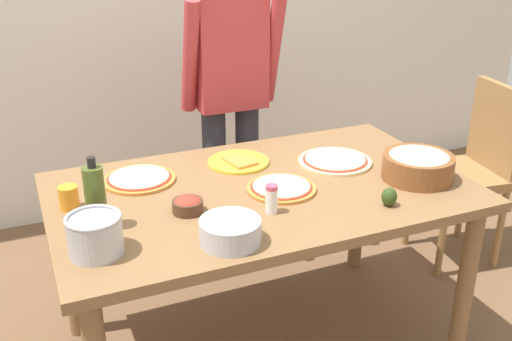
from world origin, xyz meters
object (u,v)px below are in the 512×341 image
object	(u,v)px
chair_wooden_right	(473,163)
cup_orange	(69,197)
small_sauce_bowl	(188,205)
steel_pot	(95,234)
mixing_bowl_steel	(230,231)
person_cook	(230,89)
pizza_raw_on_board	(335,161)
plate_with_slice	(239,162)
dining_table	(261,208)
avocado	(389,197)
olive_oil_bottle	(95,197)
salt_shaker	(272,199)
popcorn_bowl	(418,164)
pizza_cooked_on_tray	(281,188)
pizza_second_cooked	(139,179)

from	to	relation	value
chair_wooden_right	cup_orange	world-z (taller)	chair_wooden_right
small_sauce_bowl	steel_pot	bearing A→B (deg)	-155.45
mixing_bowl_steel	steel_pot	bearing A→B (deg)	166.08
person_cook	pizza_raw_on_board	xyz separation A→B (m)	(0.23, -0.65, -0.17)
chair_wooden_right	plate_with_slice	bearing A→B (deg)	-179.16
person_cook	steel_pot	bearing A→B (deg)	-129.43
person_cook	steel_pot	world-z (taller)	person_cook
dining_table	chair_wooden_right	xyz separation A→B (m)	(1.32, 0.27, -0.13)
mixing_bowl_steel	avocado	distance (m)	0.62
person_cook	olive_oil_bottle	world-z (taller)	person_cook
dining_table	pizza_raw_on_board	xyz separation A→B (m)	(0.39, 0.10, 0.10)
person_cook	avocado	world-z (taller)	person_cook
steel_pot	salt_shaker	bearing A→B (deg)	3.54
popcorn_bowl	olive_oil_bottle	xyz separation A→B (m)	(-1.24, 0.09, 0.05)
popcorn_bowl	olive_oil_bottle	size ratio (longest dim) A/B	1.09
person_cook	small_sauce_bowl	bearing A→B (deg)	-119.67
chair_wooden_right	olive_oil_bottle	bearing A→B (deg)	-169.70
cup_orange	person_cook	bearing A→B (deg)	37.04
olive_oil_bottle	person_cook	bearing A→B (deg)	46.62
popcorn_bowl	small_sauce_bowl	size ratio (longest dim) A/B	2.55
pizza_cooked_on_tray	mixing_bowl_steel	size ratio (longest dim) A/B	1.34
chair_wooden_right	popcorn_bowl	distance (m)	0.89
salt_shaker	chair_wooden_right	bearing A→B (deg)	19.35
mixing_bowl_steel	avocado	xyz separation A→B (m)	(0.62, 0.02, -0.01)
person_cook	chair_wooden_right	distance (m)	1.32
person_cook	plate_with_slice	xyz separation A→B (m)	(-0.15, -0.50, -0.17)
salt_shaker	avocado	xyz separation A→B (m)	(0.41, -0.12, -0.02)
dining_table	person_cook	bearing A→B (deg)	78.03
chair_wooden_right	olive_oil_bottle	world-z (taller)	olive_oil_bottle
pizza_cooked_on_tray	avocado	bearing A→B (deg)	-41.82
small_sauce_bowl	cup_orange	distance (m)	0.43
salt_shaker	pizza_second_cooked	bearing A→B (deg)	129.42
pizza_second_cooked	avocado	distance (m)	0.97
plate_with_slice	mixing_bowl_steel	world-z (taller)	mixing_bowl_steel
cup_orange	chair_wooden_right	bearing A→B (deg)	4.76
pizza_second_cooked	popcorn_bowl	world-z (taller)	popcorn_bowl
small_sauce_bowl	avocado	bearing A→B (deg)	-18.92
chair_wooden_right	steel_pot	bearing A→B (deg)	-165.33
pizza_raw_on_board	small_sauce_bowl	size ratio (longest dim) A/B	2.82
pizza_raw_on_board	plate_with_slice	size ratio (longest dim) A/B	1.20
popcorn_bowl	steel_pot	distance (m)	1.27
chair_wooden_right	small_sauce_bowl	world-z (taller)	chair_wooden_right
mixing_bowl_steel	small_sauce_bowl	distance (m)	0.27
person_cook	pizza_second_cooked	bearing A→B (deg)	-138.45
mixing_bowl_steel	pizza_second_cooked	bearing A→B (deg)	105.43
pizza_second_cooked	popcorn_bowl	xyz separation A→B (m)	(1.02, -0.41, 0.05)
small_sauce_bowl	steel_pot	distance (m)	0.38
cup_orange	mixing_bowl_steel	bearing A→B (deg)	-45.42
dining_table	salt_shaker	size ratio (longest dim) A/B	15.09
pizza_second_cooked	mixing_bowl_steel	bearing A→B (deg)	-74.57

